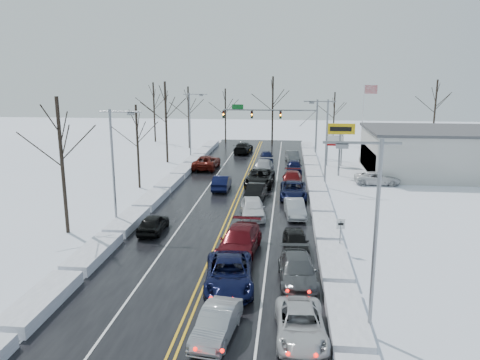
# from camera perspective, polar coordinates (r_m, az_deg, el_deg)

# --- Properties ---
(ground) EXTENTS (160.00, 160.00, 0.00)m
(ground) POSITION_cam_1_polar(r_m,az_deg,el_deg) (39.56, -1.10, -4.10)
(ground) COLOR white
(ground) RESTS_ON ground
(road_surface) EXTENTS (14.00, 84.00, 0.01)m
(road_surface) POSITION_cam_1_polar(r_m,az_deg,el_deg) (41.46, -0.76, -3.29)
(road_surface) COLOR black
(road_surface) RESTS_ON ground
(snow_bank_left) EXTENTS (1.76, 72.00, 0.67)m
(snow_bank_left) POSITION_cam_1_polar(r_m,az_deg,el_deg) (42.98, -10.88, -2.94)
(snow_bank_left) COLOR silver
(snow_bank_left) RESTS_ON ground
(snow_bank_right) EXTENTS (1.76, 72.00, 0.67)m
(snow_bank_right) POSITION_cam_1_polar(r_m,az_deg,el_deg) (41.30, 9.80, -3.55)
(snow_bank_right) COLOR silver
(snow_bank_right) RESTS_ON ground
(traffic_signal_mast) EXTENTS (13.28, 0.39, 8.00)m
(traffic_signal_mast) POSITION_cam_1_polar(r_m,az_deg,el_deg) (65.80, 4.91, 7.60)
(traffic_signal_mast) COLOR slate
(traffic_signal_mast) RESTS_ON ground
(tires_plus_sign) EXTENTS (3.20, 0.34, 6.00)m
(tires_plus_sign) POSITION_cam_1_polar(r_m,az_deg,el_deg) (54.23, 12.14, 5.68)
(tires_plus_sign) COLOR slate
(tires_plus_sign) RESTS_ON ground
(used_vehicles_sign) EXTENTS (2.20, 0.22, 4.65)m
(used_vehicles_sign) POSITION_cam_1_polar(r_m,az_deg,el_deg) (60.37, 11.48, 4.83)
(used_vehicles_sign) COLOR slate
(used_vehicles_sign) RESTS_ON ground
(speed_limit_sign) EXTENTS (0.55, 0.09, 2.35)m
(speed_limit_sign) POSITION_cam_1_polar(r_m,az_deg,el_deg) (31.36, 12.16, -5.90)
(speed_limit_sign) COLOR slate
(speed_limit_sign) RESTS_ON ground
(flagpole) EXTENTS (1.87, 1.20, 10.00)m
(flagpole) POSITION_cam_1_polar(r_m,az_deg,el_deg) (68.56, 14.89, 7.81)
(flagpole) COLOR silver
(flagpole) RESTS_ON ground
(dealership_building) EXTENTS (20.40, 12.40, 5.30)m
(dealership_building) POSITION_cam_1_polar(r_m,az_deg,el_deg) (59.45, 24.87, 3.11)
(dealership_building) COLOR #B9B8B4
(dealership_building) RESTS_ON ground
(streetlight_se) EXTENTS (3.20, 0.25, 9.00)m
(streetlight_se) POSITION_cam_1_polar(r_m,az_deg,el_deg) (20.83, 15.74, -5.19)
(streetlight_se) COLOR slate
(streetlight_se) RESTS_ON ground
(streetlight_ne) EXTENTS (3.20, 0.25, 9.00)m
(streetlight_ne) POSITION_cam_1_polar(r_m,az_deg,el_deg) (48.07, 10.27, 5.24)
(streetlight_ne) COLOR slate
(streetlight_ne) RESTS_ON ground
(streetlight_sw) EXTENTS (3.20, 0.25, 9.00)m
(streetlight_sw) POSITION_cam_1_polar(r_m,az_deg,el_deg) (36.49, -14.98, 2.58)
(streetlight_sw) COLOR slate
(streetlight_sw) RESTS_ON ground
(streetlight_nw) EXTENTS (3.20, 0.25, 9.00)m
(streetlight_nw) POSITION_cam_1_polar(r_m,az_deg,el_deg) (63.19, -5.96, 7.20)
(streetlight_nw) COLOR slate
(streetlight_nw) RESTS_ON ground
(tree_left_b) EXTENTS (4.00, 4.00, 10.00)m
(tree_left_b) POSITION_cam_1_polar(r_m,az_deg,el_deg) (35.73, -21.09, 4.66)
(tree_left_b) COLOR #2D231C
(tree_left_b) RESTS_ON ground
(tree_left_c) EXTENTS (3.40, 3.40, 8.50)m
(tree_left_c) POSITION_cam_1_polar(r_m,az_deg,el_deg) (48.32, -12.46, 5.93)
(tree_left_c) COLOR #2D231C
(tree_left_c) RESTS_ON ground
(tree_left_d) EXTENTS (4.20, 4.20, 10.50)m
(tree_left_d) POSITION_cam_1_polar(r_m,az_deg,el_deg) (61.75, -9.06, 8.86)
(tree_left_d) COLOR #2D231C
(tree_left_d) RESTS_ON ground
(tree_left_e) EXTENTS (3.80, 3.80, 9.50)m
(tree_left_e) POSITION_cam_1_polar(r_m,az_deg,el_deg) (73.34, -6.31, 9.03)
(tree_left_e) COLOR #2D231C
(tree_left_e) RESTS_ON ground
(tree_far_a) EXTENTS (4.00, 4.00, 10.00)m
(tree_far_a) POSITION_cam_1_polar(r_m,az_deg,el_deg) (80.90, -10.47, 9.51)
(tree_far_a) COLOR #2D231C
(tree_far_a) RESTS_ON ground
(tree_far_b) EXTENTS (3.60, 3.60, 9.00)m
(tree_far_b) POSITION_cam_1_polar(r_m,az_deg,el_deg) (79.42, -1.80, 9.15)
(tree_far_b) COLOR #2D231C
(tree_far_b) RESTS_ON ground
(tree_far_c) EXTENTS (4.40, 4.40, 11.00)m
(tree_far_c) POSITION_cam_1_polar(r_m,az_deg,el_deg) (76.66, 4.02, 10.03)
(tree_far_c) COLOR #2D231C
(tree_far_c) RESTS_ON ground
(tree_far_d) EXTENTS (3.40, 3.40, 8.50)m
(tree_far_d) POSITION_cam_1_polar(r_m,az_deg,el_deg) (78.56, 11.43, 8.60)
(tree_far_d) COLOR #2D231C
(tree_far_d) RESTS_ON ground
(tree_far_e) EXTENTS (4.20, 4.20, 10.50)m
(tree_far_e) POSITION_cam_1_polar(r_m,az_deg,el_deg) (82.02, 22.77, 9.01)
(tree_far_e) COLOR #2D231C
(tree_far_e) RESTS_ON ground
(queued_car_1) EXTENTS (2.01, 4.31, 1.37)m
(queued_car_1) POSITION_cam_1_polar(r_m,az_deg,el_deg) (22.22, -2.82, -18.59)
(queued_car_1) COLOR #94969B
(queued_car_1) RESTS_ON ground
(queued_car_2) EXTENTS (3.24, 5.93, 1.58)m
(queued_car_2) POSITION_cam_1_polar(r_m,az_deg,el_deg) (26.65, -1.33, -12.89)
(queued_car_2) COLOR black
(queued_car_2) RESTS_ON ground
(queued_car_3) EXTENTS (2.91, 6.05, 1.70)m
(queued_car_3) POSITION_cam_1_polar(r_m,az_deg,el_deg) (31.16, -0.08, -8.92)
(queued_car_3) COLOR #4F0A10
(queued_car_3) RESTS_ON ground
(queued_car_4) EXTENTS (2.52, 4.96, 1.62)m
(queued_car_4) POSITION_cam_1_polar(r_m,az_deg,el_deg) (38.59, 1.54, -4.55)
(queued_car_4) COLOR silver
(queued_car_4) RESTS_ON ground
(queued_car_5) EXTENTS (2.00, 4.63, 1.48)m
(queued_car_5) POSITION_cam_1_polar(r_m,az_deg,el_deg) (43.73, 1.91, -2.43)
(queued_car_5) COLOR black
(queued_car_5) RESTS_ON ground
(queued_car_6) EXTENTS (3.10, 6.16, 1.67)m
(queued_car_6) POSITION_cam_1_polar(r_m,az_deg,el_deg) (49.25, 2.42, -0.67)
(queued_car_6) COLOR black
(queued_car_6) RESTS_ON ground
(queued_car_7) EXTENTS (2.51, 5.52, 1.57)m
(queued_car_7) POSITION_cam_1_polar(r_m,az_deg,el_deg) (54.88, 2.82, 0.76)
(queued_car_7) COLOR #A0A2A8
(queued_car_7) RESTS_ON ground
(queued_car_8) EXTENTS (1.91, 4.29, 1.43)m
(queued_car_8) POSITION_cam_1_polar(r_m,az_deg,el_deg) (62.34, 3.25, 2.23)
(queued_car_8) COLOR black
(queued_car_8) RESTS_ON ground
(queued_car_10) EXTENTS (2.46, 4.89, 1.33)m
(queued_car_10) POSITION_cam_1_polar(r_m,az_deg,el_deg) (22.29, 7.34, -18.58)
(queued_car_10) COLOR #BABABC
(queued_car_10) RESTS_ON ground
(queued_car_11) EXTENTS (2.41, 5.25, 1.49)m
(queued_car_11) POSITION_cam_1_polar(r_m,az_deg,el_deg) (27.28, 6.98, -12.35)
(queued_car_11) COLOR #44474A
(queued_car_11) RESTS_ON ground
(queued_car_12) EXTENTS (1.92, 4.19, 1.39)m
(queued_car_12) POSITION_cam_1_polar(r_m,az_deg,el_deg) (31.72, 6.77, -8.61)
(queued_car_12) COLOR black
(queued_car_12) RESTS_ON ground
(queued_car_13) EXTENTS (1.92, 4.41, 1.41)m
(queued_car_13) POSITION_cam_1_polar(r_m,az_deg,el_deg) (39.02, 6.68, -4.43)
(queued_car_13) COLOR #9D9FA4
(queued_car_13) RESTS_ON ground
(queued_car_14) EXTENTS (2.51, 5.42, 1.50)m
(queued_car_14) POSITION_cam_1_polar(r_m,az_deg,el_deg) (44.65, 6.50, -2.18)
(queued_car_14) COLOR black
(queued_car_14) RESTS_ON ground
(queued_car_15) EXTENTS (2.22, 5.09, 1.46)m
(queued_car_15) POSITION_cam_1_polar(r_m,az_deg,el_deg) (49.42, 6.34, -0.69)
(queued_car_15) COLOR #550B0C
(queued_car_15) RESTS_ON ground
(queued_car_16) EXTENTS (1.77, 4.35, 1.48)m
(queued_car_16) POSITION_cam_1_polar(r_m,az_deg,el_deg) (55.89, 6.62, 0.91)
(queued_car_16) COLOR black
(queued_car_16) RESTS_ON ground
(queued_car_17) EXTENTS (2.08, 4.56, 1.45)m
(queued_car_17) POSITION_cam_1_polar(r_m,az_deg,el_deg) (62.50, 6.40, 2.20)
(queued_car_17) COLOR #424547
(queued_car_17) RESTS_ON ground
(oncoming_car_0) EXTENTS (1.62, 4.53, 1.49)m
(oncoming_car_0) POSITION_cam_1_polar(r_m,az_deg,el_deg) (47.53, -2.23, -1.17)
(oncoming_car_0) COLOR black
(oncoming_car_0) RESTS_ON ground
(oncoming_car_1) EXTENTS (2.92, 6.01, 1.65)m
(oncoming_car_1) POSITION_cam_1_polar(r_m,az_deg,el_deg) (57.97, -4.08, 1.40)
(oncoming_car_1) COLOR #54110B
(oncoming_car_1) RESTS_ON ground
(oncoming_car_2) EXTENTS (2.67, 5.71, 1.61)m
(oncoming_car_2) POSITION_cam_1_polar(r_m,az_deg,el_deg) (69.04, 0.41, 3.31)
(oncoming_car_2) COLOR black
(oncoming_car_2) RESTS_ON ground
(oncoming_car_3) EXTENTS (1.67, 4.08, 1.38)m
(oncoming_car_3) POSITION_cam_1_polar(r_m,az_deg,el_deg) (35.63, -10.49, -6.28)
(oncoming_car_3) COLOR black
(oncoming_car_3) RESTS_ON ground
(parked_car_0) EXTENTS (4.81, 2.29, 1.33)m
(parked_car_0) POSITION_cam_1_polar(r_m,az_deg,el_deg) (51.78, 16.36, -0.51)
(parked_car_0) COLOR silver
(parked_car_0) RESTS_ON ground
(parked_car_1) EXTENTS (2.27, 4.96, 1.41)m
(parked_car_1) POSITION_cam_1_polar(r_m,az_deg,el_deg) (56.84, 18.53, 0.52)
(parked_car_1) COLOR #550B10
(parked_car_1) RESTS_ON ground
(parked_car_2) EXTENTS (2.44, 4.86, 1.59)m
(parked_car_2) POSITION_cam_1_polar(r_m,az_deg,el_deg) (62.55, 15.53, 1.81)
(parked_car_2) COLOR black
(parked_car_2) RESTS_ON ground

